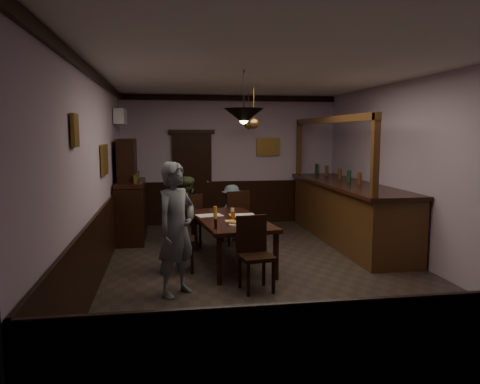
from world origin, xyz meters
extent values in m
cube|color=#2D2621|center=(0.00, 0.00, -0.01)|extent=(5.00, 8.00, 0.01)
cube|color=white|center=(0.00, 0.00, 3.00)|extent=(5.00, 8.00, 0.01)
cube|color=#BCA2BD|center=(0.00, 4.00, 1.50)|extent=(5.00, 0.01, 3.00)
cube|color=#BCA2BD|center=(0.00, -4.00, 1.50)|extent=(5.00, 0.01, 3.00)
cube|color=#BCA2BD|center=(-2.50, 0.00, 1.50)|extent=(0.01, 8.00, 3.00)
cube|color=#BCA2BD|center=(2.50, 0.00, 1.50)|extent=(0.01, 8.00, 3.00)
cube|color=black|center=(-0.49, 0.53, 0.72)|extent=(1.26, 2.30, 0.06)
cube|color=black|center=(-0.79, -0.53, 0.34)|extent=(0.07, 0.07, 0.69)
cube|color=black|center=(0.05, -0.43, 0.34)|extent=(0.07, 0.07, 0.69)
cube|color=black|center=(-1.03, 1.49, 0.34)|extent=(0.07, 0.07, 0.69)
cube|color=black|center=(-0.20, 1.59, 0.34)|extent=(0.07, 0.07, 0.69)
cube|color=black|center=(-1.10, 1.82, 0.47)|extent=(0.52, 0.52, 0.05)
cube|color=black|center=(-1.06, 1.62, 0.75)|extent=(0.44, 0.13, 0.52)
cube|color=black|center=(-0.97, 2.03, 0.22)|extent=(0.04, 0.04, 0.45)
cube|color=black|center=(-1.31, 1.95, 0.22)|extent=(0.04, 0.04, 0.45)
cube|color=black|center=(-0.89, 1.68, 0.22)|extent=(0.04, 0.04, 0.45)
cube|color=black|center=(-1.24, 1.60, 0.22)|extent=(0.04, 0.04, 0.45)
cube|color=black|center=(-0.21, 1.92, 0.48)|extent=(0.53, 0.53, 0.05)
cube|color=black|center=(-0.17, 1.72, 0.77)|extent=(0.45, 0.14, 0.54)
cube|color=black|center=(-0.07, 2.14, 0.23)|extent=(0.04, 0.04, 0.46)
cube|color=black|center=(-0.42, 2.06, 0.23)|extent=(0.04, 0.04, 0.46)
cube|color=black|center=(0.01, 1.78, 0.23)|extent=(0.04, 0.04, 0.46)
cube|color=black|center=(-0.35, 1.71, 0.23)|extent=(0.04, 0.04, 0.46)
cube|color=black|center=(-0.32, -0.86, 0.47)|extent=(0.50, 0.50, 0.05)
cube|color=black|center=(-0.36, -0.67, 0.75)|extent=(0.44, 0.11, 0.52)
cube|color=black|center=(-0.47, -1.06, 0.22)|extent=(0.04, 0.04, 0.45)
cube|color=black|center=(-0.12, -1.01, 0.22)|extent=(0.04, 0.04, 0.45)
cube|color=black|center=(-0.53, -0.72, 0.22)|extent=(0.04, 0.04, 0.45)
cube|color=black|center=(-0.18, -0.66, 0.22)|extent=(0.04, 0.04, 0.45)
cube|color=black|center=(-1.31, 0.23, 0.49)|extent=(0.48, 0.48, 0.05)
cube|color=black|center=(-1.52, 0.24, 0.78)|extent=(0.07, 0.46, 0.54)
cube|color=black|center=(-1.14, 0.03, 0.23)|extent=(0.04, 0.04, 0.47)
cube|color=black|center=(-1.12, 0.40, 0.23)|extent=(0.04, 0.04, 0.47)
cube|color=black|center=(-1.51, 0.05, 0.23)|extent=(0.04, 0.04, 0.47)
cube|color=black|center=(-1.49, 0.42, 0.23)|extent=(0.04, 0.04, 0.47)
imported|color=slate|center=(-1.38, -0.84, 0.88)|extent=(0.75, 0.75, 1.75)
imported|color=#495331|center=(-1.13, 2.01, 0.65)|extent=(0.72, 0.61, 1.31)
imported|color=slate|center=(-0.23, 2.12, 0.56)|extent=(0.82, 0.63, 1.12)
cube|color=silver|center=(-0.80, 0.83, 0.75)|extent=(0.48, 0.40, 0.01)
cube|color=silver|center=(-0.25, 0.77, 0.75)|extent=(0.42, 0.31, 0.01)
cube|color=#F5BF5A|center=(-0.52, 0.30, 0.75)|extent=(0.17, 0.17, 0.00)
cylinder|color=white|center=(-0.16, -0.03, 0.76)|extent=(0.15, 0.15, 0.01)
imported|color=white|center=(-0.14, 0.03, 0.80)|extent=(0.09, 0.09, 0.07)
cylinder|color=white|center=(-0.48, -0.04, 0.76)|extent=(0.22, 0.22, 0.01)
torus|color=#C68C47|center=(-0.52, 0.02, 0.79)|extent=(0.13, 0.13, 0.04)
torus|color=#C68C47|center=(-0.45, -0.04, 0.79)|extent=(0.13, 0.13, 0.04)
cylinder|color=orange|center=(-0.45, 0.47, 0.81)|extent=(0.07, 0.07, 0.12)
cylinder|color=#BF721E|center=(-0.73, 0.54, 0.85)|extent=(0.06, 0.06, 0.20)
cylinder|color=silver|center=(-0.43, 0.64, 0.82)|extent=(0.06, 0.06, 0.15)
cylinder|color=black|center=(-0.81, -0.28, 0.82)|extent=(0.04, 0.04, 0.14)
cube|color=black|center=(-2.20, 2.57, 0.54)|extent=(0.54, 1.52, 1.09)
cube|color=black|center=(-2.20, 2.57, 1.14)|extent=(0.52, 1.47, 0.09)
cube|color=black|center=(-2.25, 2.57, 1.58)|extent=(0.33, 0.98, 0.87)
cube|color=#492B13|center=(2.00, 1.73, 0.56)|extent=(0.91, 4.24, 1.11)
cube|color=black|center=(1.98, 1.73, 1.13)|extent=(1.01, 4.34, 0.06)
cube|color=#492B13|center=(1.60, 1.73, 2.37)|extent=(0.10, 4.14, 0.12)
cube|color=#492B13|center=(1.60, -0.29, 1.77)|extent=(0.10, 0.10, 1.31)
cube|color=#492B13|center=(1.60, 3.75, 1.77)|extent=(0.10, 0.10, 1.31)
cube|color=black|center=(-0.90, 3.95, 1.05)|extent=(0.90, 0.06, 2.10)
cube|color=white|center=(-2.38, 2.90, 2.45)|extent=(0.20, 0.85, 0.30)
cube|color=olive|center=(-2.46, -1.60, 2.15)|extent=(0.04, 0.28, 0.36)
cube|color=olive|center=(-2.46, 0.80, 1.70)|extent=(0.04, 0.62, 0.48)
cube|color=olive|center=(0.90, 3.96, 1.80)|extent=(0.55, 0.04, 0.42)
cylinder|color=black|center=(-0.40, -0.27, 2.68)|extent=(0.02, 0.02, 0.64)
cone|color=black|center=(-0.40, -0.27, 2.36)|extent=(0.56, 0.56, 0.22)
sphere|color=#FFD88C|center=(-0.40, -0.27, 2.31)|extent=(0.12, 0.12, 0.12)
cylinder|color=#BF8C3F|center=(0.10, 1.60, 2.65)|extent=(0.02, 0.02, 0.70)
cone|color=#BF8C3F|center=(0.10, 1.60, 2.30)|extent=(0.20, 0.20, 0.22)
sphere|color=#FFD88C|center=(0.10, 1.60, 2.25)|extent=(0.12, 0.12, 0.12)
cylinder|color=#BF8C3F|center=(0.30, 3.24, 2.65)|extent=(0.02, 0.02, 0.70)
cone|color=#BF8C3F|center=(0.30, 3.24, 2.30)|extent=(0.20, 0.20, 0.22)
sphere|color=#FFD88C|center=(0.30, 3.24, 2.25)|extent=(0.12, 0.12, 0.12)
camera|label=1|loc=(-1.51, -6.87, 2.12)|focal=35.00mm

